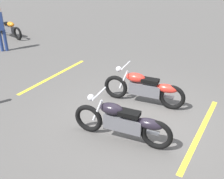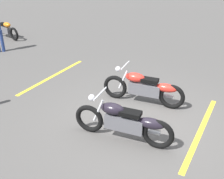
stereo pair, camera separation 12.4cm
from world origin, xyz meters
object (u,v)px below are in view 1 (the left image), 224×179
Objects in this scene: bystander_near_row at (1,27)px; motorcycle_row_far_left at (9,28)px; motorcycle_dark_foreground at (124,122)px; motorcycle_bright_foreground at (145,88)px.

motorcycle_row_far_left is at bearing 178.15° from bystander_near_row.
motorcycle_dark_foreground is 1.10× the size of motorcycle_row_far_left.
motorcycle_dark_foreground is at bearing 91.45° from motorcycle_bright_foreground.
motorcycle_bright_foreground is at bearing 35.26° from bystander_near_row.
motorcycle_dark_foreground is (-0.32, 1.70, 0.00)m from motorcycle_bright_foreground.
motorcycle_dark_foreground is 7.69m from bystander_near_row.
motorcycle_dark_foreground is 1.23× the size of bystander_near_row.
motorcycle_bright_foreground is at bearing -88.10° from motorcycle_dark_foreground.
motorcycle_dark_foreground is at bearing 22.91° from bystander_near_row.
motorcycle_bright_foreground is 1.10× the size of motorcycle_row_far_left.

